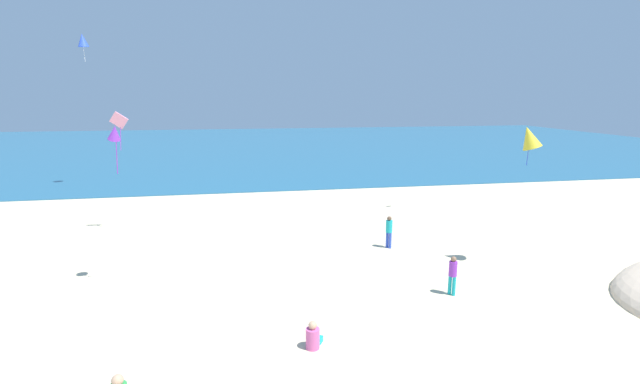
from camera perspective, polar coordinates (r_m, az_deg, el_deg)
name	(u,v)px	position (r m, az deg, el deg)	size (l,w,h in m)	color
ground_plane	(307,266)	(18.05, -1.68, -9.45)	(120.00, 120.00, 0.00)	beige
ocean_water	(259,145)	(61.23, -7.78, 5.96)	(120.00, 60.00, 0.05)	#236084
person_0	(453,273)	(15.98, 16.61, -9.87)	(0.38, 0.38, 1.38)	#19ADB2
person_2	(389,230)	(20.07, 8.82, -4.79)	(0.40, 0.40, 1.45)	blue
person_3	(313,338)	(12.64, -0.87, -18.11)	(0.60, 0.70, 0.79)	#D8599E
kite_yellow	(530,137)	(18.46, 25.22, 6.34)	(1.14, 1.04, 1.56)	yellow
kite_pink	(119,121)	(23.29, -24.31, 8.24)	(0.92, 0.39, 1.85)	pink
kite_blue	(83,40)	(36.10, -28.08, 16.74)	(1.02, 1.03, 1.86)	blue
kite_purple	(115,133)	(16.20, -24.79, 6.87)	(0.64, 0.68, 1.68)	purple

